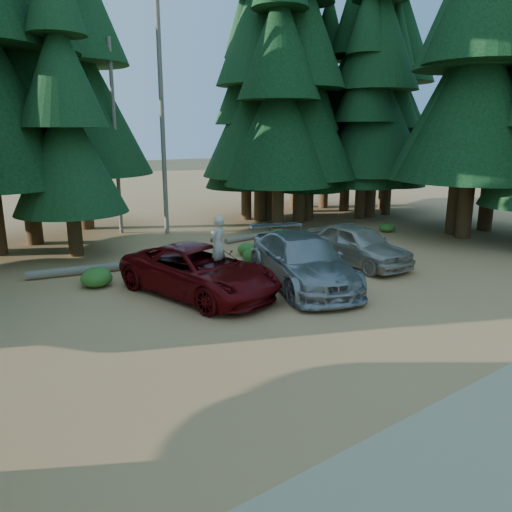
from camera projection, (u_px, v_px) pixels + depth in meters
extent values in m
plane|color=#B5814D|center=(354.00, 311.00, 15.50)|extent=(160.00, 160.00, 0.00)
cylinder|color=#6C6756|center=(162.00, 120.00, 25.83)|extent=(0.24, 0.24, 12.00)
cylinder|color=#6C6756|center=(115.00, 139.00, 26.10)|extent=(0.20, 0.20, 10.00)
imported|color=#60080B|center=(199.00, 271.00, 16.85)|extent=(3.97, 6.45, 1.67)
imported|color=#94989C|center=(302.00, 261.00, 17.85)|extent=(4.46, 6.74, 1.81)
imported|color=#B2AB9E|center=(358.00, 245.00, 20.69)|extent=(2.30, 5.08, 1.69)
imported|color=beige|center=(218.00, 245.00, 17.05)|extent=(0.87, 0.74, 2.01)
cylinder|color=white|center=(217.00, 232.00, 16.98)|extent=(0.36, 0.36, 0.04)
cylinder|color=#6C6756|center=(93.00, 269.00, 19.52)|extent=(4.77, 1.41, 0.34)
cylinder|color=#6C6756|center=(252.00, 237.00, 25.65)|extent=(3.42, 0.54, 0.28)
cylinder|color=#6C6756|center=(275.00, 250.00, 22.81)|extent=(4.63, 1.95, 0.31)
ellipsoid|color=#2F661E|center=(96.00, 278.00, 17.85)|extent=(1.12, 1.12, 0.61)
ellipsoid|color=#2F661E|center=(97.00, 275.00, 18.39)|extent=(0.99, 0.99, 0.55)
ellipsoid|color=#2F661E|center=(256.00, 256.00, 21.03)|extent=(1.14, 1.14, 0.63)
ellipsoid|color=#2F661E|center=(272.00, 246.00, 22.82)|extent=(1.08, 1.08, 0.59)
ellipsoid|color=#2F661E|center=(249.00, 249.00, 22.36)|extent=(1.00, 1.00, 0.55)
ellipsoid|color=#2F661E|center=(280.00, 236.00, 24.96)|extent=(1.19, 1.19, 0.66)
ellipsoid|color=#2F661E|center=(387.00, 228.00, 27.56)|extent=(0.88, 0.88, 0.48)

